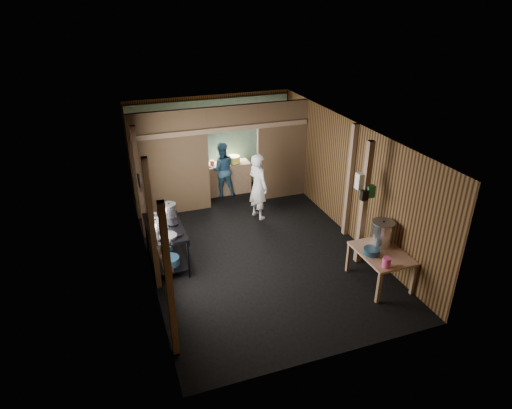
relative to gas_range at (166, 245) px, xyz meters
name	(u,v)px	position (x,y,z in m)	size (l,w,h in m)	color
floor	(253,245)	(1.88, 0.05, -0.43)	(4.50, 7.00, 0.00)	black
ceiling	(253,131)	(1.88, 0.05, 2.17)	(4.50, 7.00, 0.00)	#2C2924
wall_back	(211,143)	(1.88, 3.55, 0.87)	(4.50, 0.00, 2.60)	brown
wall_front	(335,288)	(1.88, -3.45, 0.87)	(4.50, 0.00, 2.60)	brown
wall_left	(143,208)	(-0.37, 0.05, 0.87)	(0.00, 7.00, 2.60)	brown
wall_right	(348,178)	(4.13, 0.05, 0.87)	(0.00, 7.00, 2.60)	brown
partition_left	(171,164)	(0.55, 2.25, 0.87)	(1.85, 0.10, 2.60)	brown
partition_right	(282,151)	(3.46, 2.25, 0.87)	(1.35, 0.10, 2.60)	brown
partition_header	(232,118)	(2.13, 2.25, 1.87)	(1.30, 0.10, 0.60)	brown
turquoise_panel	(211,145)	(1.88, 3.49, 0.82)	(4.40, 0.06, 2.50)	#74A3A2
back_counter	(228,178)	(2.18, 3.00, 0.00)	(1.20, 0.50, 0.85)	#A07A60
wall_clock	(220,121)	(2.13, 3.45, 1.47)	(0.20, 0.20, 0.03)	white
post_left_a	(169,283)	(-0.30, -2.55, 0.87)	(0.10, 0.12, 2.60)	#A07A60
post_left_b	(152,226)	(-0.30, -0.75, 0.87)	(0.10, 0.12, 2.60)	#A07A60
post_left_c	(139,184)	(-0.30, 1.25, 0.87)	(0.10, 0.12, 2.60)	#A07A60
post_right	(350,182)	(4.06, -0.15, 0.87)	(0.10, 0.12, 2.60)	#A07A60
post_free	(364,205)	(3.73, -1.25, 0.87)	(0.12, 0.12, 2.60)	#A07A60
cross_beam	(223,129)	(1.88, 2.20, 1.62)	(4.40, 0.12, 0.12)	#A07A60
pan_lid_big	(140,183)	(-0.33, 0.45, 1.22)	(0.34, 0.34, 0.03)	gray
pan_lid_small	(139,181)	(-0.33, 0.85, 1.12)	(0.30, 0.30, 0.03)	black
wall_shelf	(165,259)	(-0.27, -2.05, 0.97)	(0.14, 0.80, 0.03)	#A07A60
jar_white	(167,264)	(-0.27, -2.30, 1.04)	(0.07, 0.07, 0.10)	white
jar_yellow	(165,255)	(-0.27, -2.05, 1.04)	(0.08, 0.08, 0.10)	#FCEF4F
jar_green	(162,248)	(-0.27, -1.83, 1.04)	(0.06, 0.06, 0.10)	#1D6C2E
bag_white	(362,181)	(3.68, -1.17, 1.35)	(0.22, 0.15, 0.32)	white
bag_green	(370,191)	(3.80, -1.31, 1.17)	(0.16, 0.12, 0.24)	#1D6C2E
bag_black	(364,195)	(3.66, -1.33, 1.12)	(0.14, 0.10, 0.20)	black
gas_range	(166,245)	(0.00, 0.00, 0.00)	(0.75, 1.46, 0.86)	black
prep_table	(380,267)	(3.71, -2.04, -0.10)	(0.82, 1.13, 0.67)	tan
stove_pot_large	(169,211)	(0.17, 0.39, 0.56)	(0.30, 0.30, 0.30)	silver
stove_pot_med	(156,225)	(-0.17, -0.09, 0.53)	(0.27, 0.27, 0.23)	silver
stove_saucepan	(153,216)	(-0.17, 0.42, 0.48)	(0.17, 0.17, 0.11)	silver
frying_pan	(168,236)	(0.00, -0.48, 0.46)	(0.33, 0.55, 0.07)	gray
blue_tub_front	(170,261)	(0.00, -0.33, -0.18)	(0.38, 0.38, 0.16)	navy
blue_tub_back	(165,248)	(0.00, 0.23, -0.21)	(0.29, 0.29, 0.11)	navy
stock_pot	(382,234)	(3.86, -1.77, 0.47)	(0.43, 0.43, 0.50)	silver
wash_basin	(372,251)	(3.49, -2.01, 0.30)	(0.30, 0.30, 0.11)	navy
pink_bucket	(387,262)	(3.50, -2.47, 0.33)	(0.15, 0.15, 0.18)	#F25097
knife	(395,266)	(3.66, -2.52, 0.25)	(0.30, 0.04, 0.01)	silver
yellow_tub	(234,159)	(2.36, 3.00, 0.51)	(0.33, 0.33, 0.19)	#FCEF4F
red_cup	(212,163)	(1.76, 3.00, 0.49)	(0.12, 0.12, 0.14)	#AF4B28
cook	(258,186)	(2.46, 1.32, 0.39)	(0.60, 0.39, 1.64)	white
worker_back	(222,169)	(1.97, 2.86, 0.33)	(0.73, 0.57, 1.51)	#305E7D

